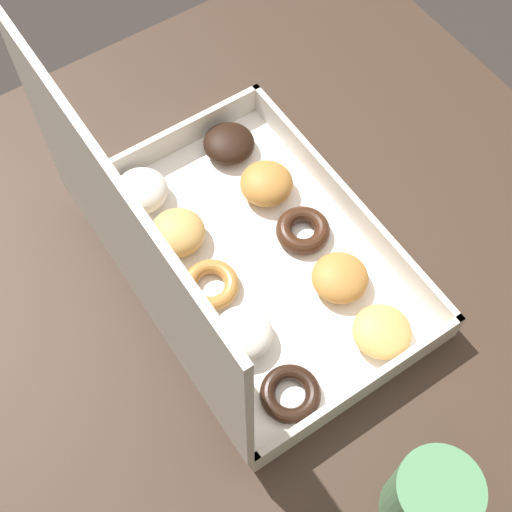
# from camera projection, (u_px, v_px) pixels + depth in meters

# --- Properties ---
(ground_plane) EXTENTS (8.00, 8.00, 0.00)m
(ground_plane) POSITION_uv_depth(u_px,v_px,m) (277.00, 448.00, 1.53)
(ground_plane) COLOR #2D2826
(dining_table) EXTENTS (0.94, 0.87, 0.78)m
(dining_table) POSITION_uv_depth(u_px,v_px,m) (289.00, 326.00, 0.96)
(dining_table) COLOR #38281E
(dining_table) RESTS_ON ground_plane
(donut_box) EXTENTS (0.41, 0.29, 0.32)m
(donut_box) POSITION_uv_depth(u_px,v_px,m) (226.00, 251.00, 0.80)
(donut_box) COLOR white
(donut_box) RESTS_ON dining_table
(coffee_mug) EXTENTS (0.08, 0.08, 0.10)m
(coffee_mug) POSITION_uv_depth(u_px,v_px,m) (430.00, 499.00, 0.68)
(coffee_mug) COLOR #4C8456
(coffee_mug) RESTS_ON dining_table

